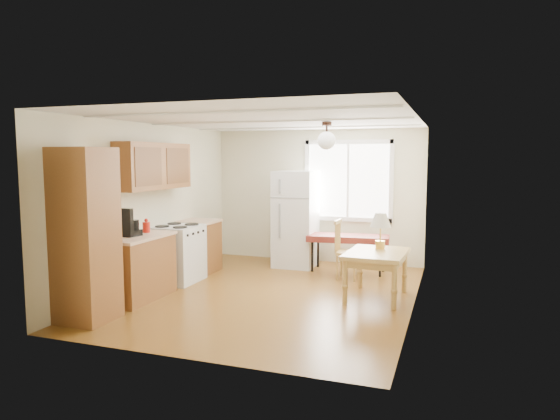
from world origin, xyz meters
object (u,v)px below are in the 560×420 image
at_px(refrigerator, 296,219).
at_px(dining_table, 376,259).
at_px(bench, 348,239).
at_px(chair, 343,246).

bearing_deg(refrigerator, dining_table, -43.97).
distance_m(refrigerator, bench, 1.05).
bearing_deg(chair, refrigerator, 147.86).
bearing_deg(dining_table, refrigerator, 139.03).
xyz_separation_m(refrigerator, dining_table, (1.70, -1.63, -0.31)).
height_order(refrigerator, chair, refrigerator).
relative_size(bench, dining_table, 1.31).
bearing_deg(dining_table, bench, 118.30).
distance_m(bench, dining_table, 1.64).
bearing_deg(chair, dining_table, -53.16).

